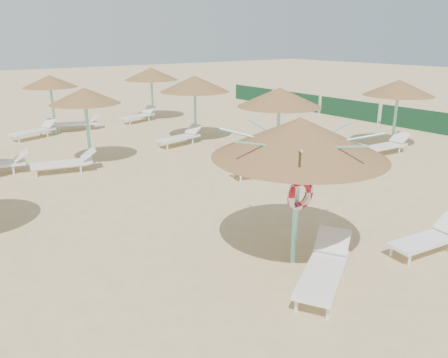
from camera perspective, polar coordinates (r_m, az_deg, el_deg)
ground at (r=8.68m, az=10.25°, el=-11.50°), size 120.00×120.00×0.00m
main_palapa at (r=8.01m, az=9.84°, el=5.29°), size 3.21×3.21×2.88m
lounger_main_a at (r=8.05m, az=13.00°, el=-11.24°), size 2.11×1.57×0.75m
lounger_main_b at (r=9.96m, az=25.27°, el=-6.99°), size 1.87×0.80×0.66m
palapa_field at (r=16.94m, az=-11.94°, el=11.11°), size 18.72×14.27×2.72m
windbreak_fence at (r=25.00m, az=16.00°, el=8.78°), size 0.08×19.84×1.10m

